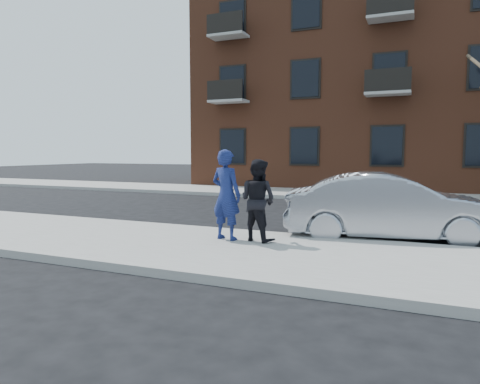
% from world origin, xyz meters
% --- Properties ---
extents(ground, '(100.00, 100.00, 0.00)m').
position_xyz_m(ground, '(0.00, 0.00, 0.00)').
color(ground, black).
rests_on(ground, ground).
extents(near_sidewalk, '(50.00, 3.50, 0.15)m').
position_xyz_m(near_sidewalk, '(0.00, -0.25, 0.07)').
color(near_sidewalk, gray).
rests_on(near_sidewalk, ground).
extents(near_curb, '(50.00, 0.10, 0.15)m').
position_xyz_m(near_curb, '(0.00, 1.55, 0.07)').
color(near_curb, '#999691').
rests_on(near_curb, ground).
extents(far_sidewalk, '(50.00, 3.50, 0.15)m').
position_xyz_m(far_sidewalk, '(0.00, 11.25, 0.07)').
color(far_sidewalk, gray).
rests_on(far_sidewalk, ground).
extents(far_curb, '(50.00, 0.10, 0.15)m').
position_xyz_m(far_curb, '(0.00, 9.45, 0.07)').
color(far_curb, '#999691').
rests_on(far_curb, ground).
extents(apartment_building, '(24.30, 10.30, 12.30)m').
position_xyz_m(apartment_building, '(2.00, 18.00, 6.16)').
color(apartment_building, brown).
rests_on(apartment_building, ground).
extents(silver_sedan, '(4.68, 2.31, 1.47)m').
position_xyz_m(silver_sedan, '(0.93, 2.30, 0.74)').
color(silver_sedan, '#999BA3').
rests_on(silver_sedan, ground).
extents(man_hoodie, '(0.75, 0.58, 1.84)m').
position_xyz_m(man_hoodie, '(-2.12, 0.43, 1.07)').
color(man_hoodie, navy).
rests_on(man_hoodie, near_sidewalk).
extents(man_peacoat, '(0.94, 0.82, 1.64)m').
position_xyz_m(man_peacoat, '(-1.49, 0.57, 0.97)').
color(man_peacoat, black).
rests_on(man_peacoat, near_sidewalk).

